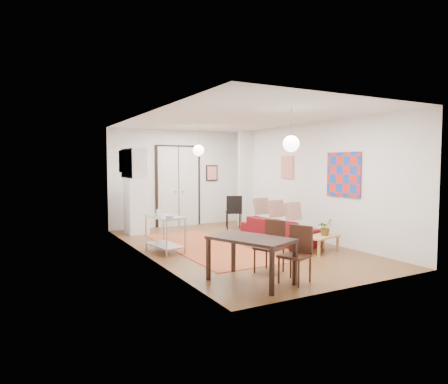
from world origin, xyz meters
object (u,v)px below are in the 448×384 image
dining_chair_near (266,242)px  sofa (280,230)px  dining_table (251,242)px  coffee_table (321,238)px  fridge (136,206)px  dining_chair_far (291,249)px  black_side_chair (232,209)px  kitchen_counter (165,230)px

dining_chair_near → sofa: bearing=116.6°
sofa → dining_table: size_ratio=1.35×
sofa → coffee_table: size_ratio=2.27×
fridge → dining_chair_near: fridge is taller
fridge → dining_chair_far: (0.91, -5.52, -0.24)m
fridge → black_side_chair: 2.76m
sofa → fridge: size_ratio=1.33×
kitchen_counter → black_side_chair: bearing=28.3°
coffee_table → dining_chair_near: bearing=-160.2°
kitchen_counter → dining_table: bearing=-89.0°
dining_chair_near → dining_chair_far: (0.00, -0.70, 0.00)m
sofa → dining_chair_near: dining_chair_near is taller
dining_chair_near → black_side_chair: black_side_chair is taller
sofa → kitchen_counter: size_ratio=1.87×
fridge → dining_chair_near: 4.91m
coffee_table → fridge: fridge is taller
kitchen_counter → fridge: bearing=79.2°
dining_chair_near → black_side_chair: (1.81, 4.38, 0.06)m
sofa → dining_table: 3.39m
kitchen_counter → fridge: size_ratio=0.71×
dining_chair_far → black_side_chair: black_side_chair is taller
fridge → dining_table: (0.31, -5.26, -0.12)m
sofa → black_side_chair: (0.06, 2.41, 0.28)m
sofa → dining_chair_near: (-1.75, -1.97, 0.22)m
sofa → fridge: bearing=35.1°
dining_chair_far → black_side_chair: size_ratio=0.92×
kitchen_counter → coffee_table: bearing=-36.8°
coffee_table → kitchen_counter: kitchen_counter is taller
sofa → dining_chair_far: 3.20m
coffee_table → kitchen_counter: (-2.93, 1.61, 0.17)m
fridge → black_side_chair: size_ratio=1.55×
fridge → dining_chair_near: (0.91, -4.82, -0.24)m
sofa → kitchen_counter: (-2.79, 0.32, 0.19)m
kitchen_counter → fridge: (0.12, 2.53, 0.28)m
sofa → kitchen_counter: bearing=75.5°
sofa → fridge: (-2.66, 2.84, 0.47)m
dining_table → black_side_chair: bearing=63.4°
dining_chair_near → black_side_chair: bearing=135.7°
dining_table → dining_chair_near: bearing=36.2°
kitchen_counter → dining_table: 2.77m
dining_table → dining_chair_near: size_ratio=1.66×
kitchen_counter → dining_table: kitchen_counter is taller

